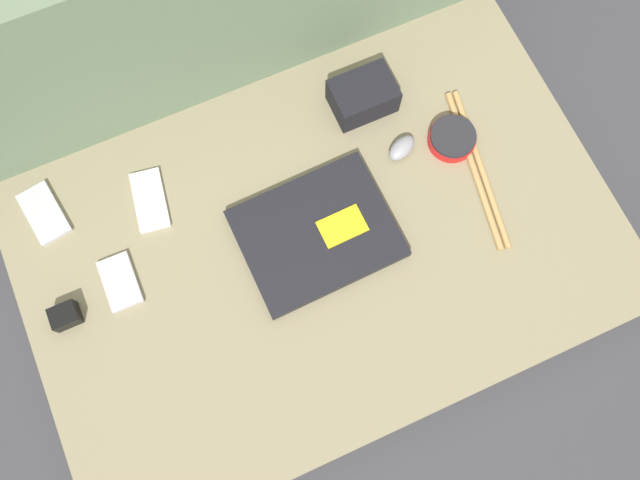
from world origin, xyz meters
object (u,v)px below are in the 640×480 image
object	(u,v)px
computer_mouse	(402,148)
speaker_puck	(452,139)
charger_brick	(65,316)
phone_small	(120,282)
phone_black	(150,200)
camera_pouch	(363,96)
phone_silver	(44,213)
laptop	(316,234)

from	to	relation	value
computer_mouse	speaker_puck	bearing A→B (deg)	-35.56
charger_brick	phone_small	bearing A→B (deg)	11.66
phone_black	charger_brick	bearing A→B (deg)	-135.66
phone_black	camera_pouch	bearing A→B (deg)	11.74
phone_silver	charger_brick	world-z (taller)	charger_brick
computer_mouse	speaker_puck	size ratio (longest dim) A/B	0.77
speaker_puck	camera_pouch	bearing A→B (deg)	130.91
computer_mouse	phone_black	size ratio (longest dim) A/B	0.56
laptop	camera_pouch	distance (m)	0.31
computer_mouse	camera_pouch	size ratio (longest dim) A/B	0.59
laptop	phone_silver	distance (m)	0.55
phone_small	charger_brick	size ratio (longest dim) A/B	2.13
laptop	charger_brick	world-z (taller)	charger_brick
laptop	phone_small	size ratio (longest dim) A/B	2.80
phone_black	charger_brick	size ratio (longest dim) A/B	2.66
phone_silver	charger_brick	distance (m)	0.22
computer_mouse	camera_pouch	distance (m)	0.14
speaker_puck	phone_silver	bearing A→B (deg)	166.97
speaker_puck	camera_pouch	world-z (taller)	camera_pouch
phone_black	computer_mouse	bearing A→B (deg)	-2.86
phone_black	phone_small	xyz separation A→B (m)	(-0.11, -0.14, 0.00)
phone_silver	charger_brick	bearing A→B (deg)	-104.08
phone_small	camera_pouch	xyz separation A→B (m)	(0.60, 0.16, 0.03)
phone_silver	charger_brick	size ratio (longest dim) A/B	2.59
charger_brick	speaker_puck	bearing A→B (deg)	2.01
phone_silver	camera_pouch	xyz separation A→B (m)	(0.69, -0.04, 0.03)
phone_silver	phone_small	distance (m)	0.22
phone_silver	phone_small	size ratio (longest dim) A/B	1.22
phone_silver	phone_black	bearing A→B (deg)	-25.15
computer_mouse	camera_pouch	bearing A→B (deg)	79.32
phone_black	camera_pouch	size ratio (longest dim) A/B	1.06
charger_brick	camera_pouch	bearing A→B (deg)	14.51
phone_black	phone_silver	bearing A→B (deg)	172.53
speaker_puck	phone_black	world-z (taller)	speaker_puck
phone_small	camera_pouch	world-z (taller)	camera_pouch
speaker_puck	camera_pouch	size ratio (longest dim) A/B	0.76
speaker_puck	phone_black	xyz separation A→B (m)	(-0.62, 0.13, -0.01)
phone_silver	camera_pouch	bearing A→B (deg)	-11.78
laptop	phone_small	xyz separation A→B (m)	(-0.39, 0.07, -0.01)
speaker_puck	camera_pouch	xyz separation A→B (m)	(-0.13, 0.15, 0.02)
computer_mouse	phone_black	world-z (taller)	computer_mouse
speaker_puck	charger_brick	bearing A→B (deg)	-177.99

